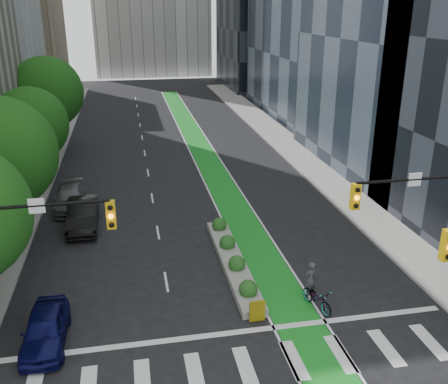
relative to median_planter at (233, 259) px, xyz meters
name	(u,v)px	position (x,y,z in m)	size (l,w,h in m)	color
ground	(240,350)	(-1.20, -7.04, -0.37)	(160.00, 160.00, 0.00)	black
sidewalk_left	(34,175)	(-13.00, 17.96, -0.30)	(3.60, 90.00, 0.15)	gray
sidewalk_right	(305,159)	(10.60, 17.96, -0.30)	(3.60, 90.00, 0.15)	gray
bike_lane_paint	(202,150)	(1.80, 22.96, -0.37)	(2.20, 70.00, 0.01)	#188722
building_tan_far	(8,6)	(-21.20, 58.96, 12.63)	(14.00, 16.00, 26.00)	tan
building_dark_end	(268,0)	(18.80, 60.96, 13.63)	(14.00, 18.00, 28.00)	black
tree_midfar	(30,125)	(-12.20, 14.96, 4.57)	(5.60, 5.60, 7.76)	black
tree_far	(47,93)	(-12.20, 24.96, 5.32)	(6.60, 6.60, 9.00)	black
signal_right	(441,222)	(7.47, -6.57, 4.43)	(5.82, 0.51, 7.20)	black
median_planter	(233,259)	(0.00, 0.00, 0.00)	(1.20, 10.26, 1.10)	gray
bicycle	(317,298)	(3.00, -4.76, 0.17)	(0.72, 2.06, 1.08)	gray
cyclist	(310,280)	(3.00, -3.77, 0.57)	(0.69, 0.45, 1.89)	#3A333E
parked_car_left_near	(45,329)	(-9.02, -5.04, 0.36)	(1.72, 4.27, 1.46)	#0B0C43
parked_car_left_mid	(83,214)	(-8.27, 6.73, 0.49)	(1.81, 5.20, 1.71)	black
parked_car_left_far	(70,198)	(-9.38, 10.16, 0.35)	(2.02, 4.97, 1.44)	#5A5C5F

